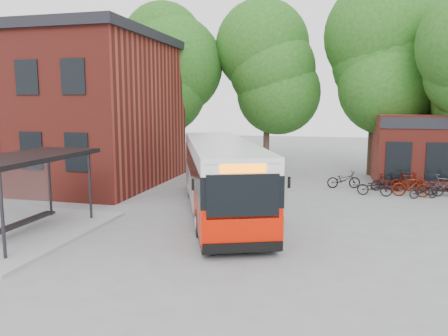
% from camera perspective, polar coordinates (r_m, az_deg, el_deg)
% --- Properties ---
extents(ground, '(100.00, 100.00, 0.00)m').
position_cam_1_polar(ground, '(15.43, -7.84, -8.98)').
color(ground, slate).
extents(station_building, '(18.40, 10.40, 8.50)m').
position_cam_1_polar(station_building, '(29.28, -25.51, 6.89)').
color(station_building, maroon).
rests_on(station_building, ground).
extents(bus_shelter, '(3.60, 7.00, 2.90)m').
position_cam_1_polar(bus_shelter, '(16.46, -24.02, -3.33)').
color(bus_shelter, '#28282B').
rests_on(bus_shelter, ground).
extents(bike_rail, '(5.20, 0.10, 0.38)m').
position_cam_1_polar(bike_rail, '(24.35, 22.58, -2.69)').
color(bike_rail, '#28282B').
rests_on(bike_rail, ground).
extents(tree_0, '(7.92, 7.92, 11.00)m').
position_cam_1_polar(tree_0, '(31.84, -7.39, 9.92)').
color(tree_0, '#1C4D14').
rests_on(tree_0, ground).
extents(tree_1, '(7.92, 7.92, 10.40)m').
position_cam_1_polar(tree_1, '(31.00, 5.63, 9.44)').
color(tree_1, '#1C4D14').
rests_on(tree_1, ground).
extents(tree_2, '(7.92, 7.92, 11.00)m').
position_cam_1_polar(tree_2, '(29.77, 18.99, 9.66)').
color(tree_2, '#1C4D14').
rests_on(tree_2, ground).
extents(city_bus, '(6.64, 12.07, 3.04)m').
position_cam_1_polar(city_bus, '(18.52, -0.49, -1.16)').
color(city_bus, red).
rests_on(city_bus, ground).
extents(bicycle_0, '(1.90, 1.04, 0.95)m').
position_cam_1_polar(bicycle_0, '(24.85, 15.36, -1.47)').
color(bicycle_0, black).
rests_on(bicycle_0, ground).
extents(bicycle_1, '(1.56, 0.83, 0.90)m').
position_cam_1_polar(bicycle_1, '(24.79, 20.29, -1.77)').
color(bicycle_1, black).
rests_on(bicycle_1, ground).
extents(bicycle_2, '(1.75, 0.81, 0.88)m').
position_cam_1_polar(bicycle_2, '(23.23, 19.07, -2.38)').
color(bicycle_2, black).
rests_on(bicycle_2, ground).
extents(bicycle_3, '(1.82, 0.60, 1.08)m').
position_cam_1_polar(bicycle_3, '(23.60, 23.23, -2.19)').
color(bicycle_3, '#4D1508').
rests_on(bicycle_3, ground).
extents(bicycle_4, '(1.60, 1.10, 0.79)m').
position_cam_1_polar(bicycle_4, '(23.46, 24.63, -2.69)').
color(bicycle_4, black).
rests_on(bicycle_4, ground).
extents(bicycle_5, '(1.80, 0.84, 1.04)m').
position_cam_1_polar(bicycle_5, '(24.99, 22.81, -1.66)').
color(bicycle_5, '#3F0B05').
rests_on(bicycle_5, ground).
extents(bicycle_7, '(1.94, 1.00, 1.12)m').
position_cam_1_polar(bicycle_7, '(24.33, 26.71, -2.07)').
color(bicycle_7, '#25242B').
rests_on(bicycle_7, ground).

